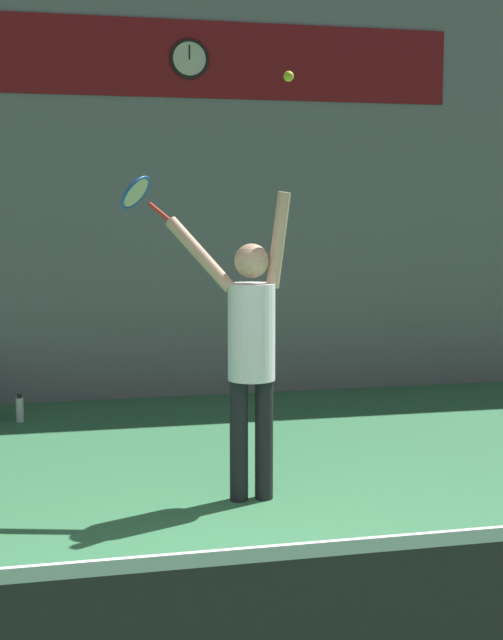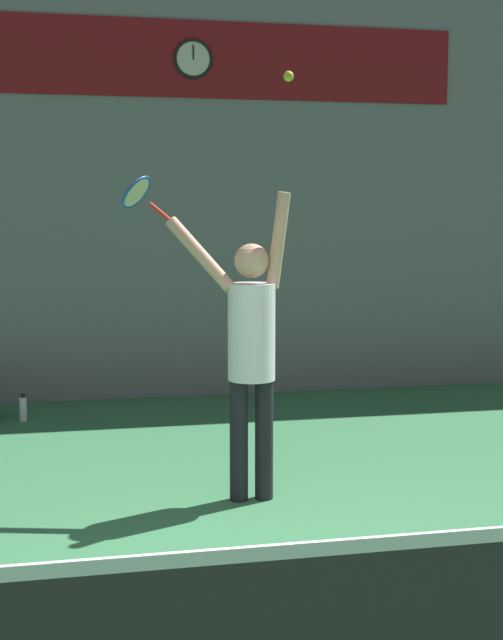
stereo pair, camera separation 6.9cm
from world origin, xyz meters
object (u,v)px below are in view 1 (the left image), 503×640
Objects in this scene: tennis_ball at (289,76)px; water_bottle at (20,409)px; tennis_racket at (138,194)px; tennis_player at (250,342)px; scoreboard_clock at (189,59)px.

tennis_ball is 4.48m from water_bottle.
tennis_racket is at bearing -67.58° from water_bottle.
tennis_ball is (0.24, -0.10, 1.81)m from tennis_player.
tennis_racket is at bearing -105.13° from scoreboard_clock.
tennis_racket reaches higher than tennis_player.
scoreboard_clock reaches higher than tennis_ball.
scoreboard_clock is 1.04× the size of tennis_racket.
tennis_player is 7.98× the size of water_bottle.
tennis_player is at bearing 156.34° from tennis_ball.
tennis_player is 1.83m from tennis_ball.
scoreboard_clock is 4.07m from water_bottle.
water_bottle is (-0.97, 2.34, -2.04)m from tennis_racket.
scoreboard_clock is at bearing 87.90° from tennis_player.
tennis_racket is 5.77× the size of tennis_ball.
scoreboard_clock is at bearing 74.87° from tennis_racket.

